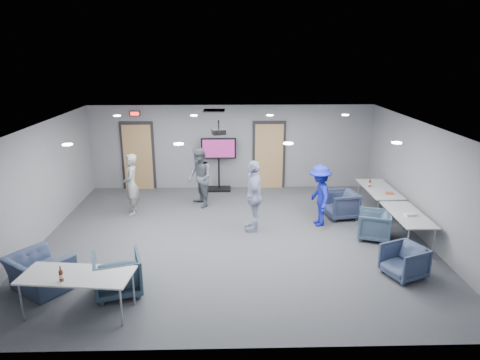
{
  "coord_description": "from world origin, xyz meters",
  "views": [
    {
      "loc": [
        -0.09,
        -9.44,
        4.29
      ],
      "look_at": [
        0.19,
        0.84,
        1.2
      ],
      "focal_mm": 32.0,
      "sensor_mm": 36.0,
      "label": 1
    }
  ],
  "objects_px": {
    "chair_right_b": "(374,225)",
    "bottle_front": "(61,276)",
    "chair_front_a": "(118,274)",
    "person_b": "(199,178)",
    "chair_right_c": "(404,261)",
    "chair_front_b": "(40,273)",
    "projector": "(219,132)",
    "chair_right_a": "(341,205)",
    "tv_stand": "(219,161)",
    "bottle_right": "(370,184)",
    "table_right_b": "(408,216)",
    "person_a": "(131,184)",
    "person_c": "(254,196)",
    "table_right_a": "(379,190)",
    "person_d": "(319,196)",
    "table_front_left": "(77,277)"
  },
  "relations": [
    {
      "from": "chair_right_a",
      "to": "tv_stand",
      "type": "distance_m",
      "value": 4.19
    },
    {
      "from": "person_b",
      "to": "chair_right_a",
      "type": "xyz_separation_m",
      "value": [
        3.83,
        -0.98,
        -0.49
      ]
    },
    {
      "from": "chair_front_b",
      "to": "person_b",
      "type": "bearing_deg",
      "value": -85.26
    },
    {
      "from": "chair_right_c",
      "to": "chair_right_b",
      "type": "bearing_deg",
      "value": 157.14
    },
    {
      "from": "bottle_right",
      "to": "tv_stand",
      "type": "height_order",
      "value": "tv_stand"
    },
    {
      "from": "chair_front_a",
      "to": "table_right_b",
      "type": "distance_m",
      "value": 6.46
    },
    {
      "from": "chair_front_a",
      "to": "table_right_b",
      "type": "relative_size",
      "value": 0.49
    },
    {
      "from": "chair_right_c",
      "to": "chair_front_a",
      "type": "xyz_separation_m",
      "value": [
        -5.5,
        -0.46,
        0.06
      ]
    },
    {
      "from": "person_c",
      "to": "chair_right_b",
      "type": "xyz_separation_m",
      "value": [
        2.83,
        -0.62,
        -0.55
      ]
    },
    {
      "from": "person_d",
      "to": "table_front_left",
      "type": "distance_m",
      "value": 6.14
    },
    {
      "from": "chair_right_c",
      "to": "chair_front_a",
      "type": "relative_size",
      "value": 0.85
    },
    {
      "from": "person_b",
      "to": "chair_right_c",
      "type": "height_order",
      "value": "person_b"
    },
    {
      "from": "chair_right_b",
      "to": "table_right_b",
      "type": "bearing_deg",
      "value": 86.19
    },
    {
      "from": "chair_right_b",
      "to": "bottle_right",
      "type": "bearing_deg",
      "value": -173.62
    },
    {
      "from": "projector",
      "to": "person_b",
      "type": "bearing_deg",
      "value": 100.95
    },
    {
      "from": "person_a",
      "to": "projector",
      "type": "bearing_deg",
      "value": 62.6
    },
    {
      "from": "chair_right_b",
      "to": "table_front_left",
      "type": "bearing_deg",
      "value": -44.57
    },
    {
      "from": "chair_right_b",
      "to": "chair_right_c",
      "type": "relative_size",
      "value": 1.04
    },
    {
      "from": "person_d",
      "to": "table_right_a",
      "type": "height_order",
      "value": "person_d"
    },
    {
      "from": "person_a",
      "to": "table_front_left",
      "type": "xyz_separation_m",
      "value": [
        0.1,
        -4.71,
        -0.15
      ]
    },
    {
      "from": "chair_right_a",
      "to": "tv_stand",
      "type": "xyz_separation_m",
      "value": [
        -3.31,
        2.49,
        0.6
      ]
    },
    {
      "from": "person_c",
      "to": "chair_front_a",
      "type": "relative_size",
      "value": 2.11
    },
    {
      "from": "person_b",
      "to": "chair_front_a",
      "type": "bearing_deg",
      "value": -39.7
    },
    {
      "from": "chair_front_b",
      "to": "chair_right_a",
      "type": "bearing_deg",
      "value": -116.04
    },
    {
      "from": "person_d",
      "to": "bottle_front",
      "type": "distance_m",
      "value": 6.4
    },
    {
      "from": "chair_right_b",
      "to": "chair_front_a",
      "type": "bearing_deg",
      "value": -47.92
    },
    {
      "from": "table_right_b",
      "to": "tv_stand",
      "type": "distance_m",
      "value": 6.06
    },
    {
      "from": "chair_front_a",
      "to": "bottle_front",
      "type": "xyz_separation_m",
      "value": [
        -0.67,
        -0.83,
        0.44
      ]
    },
    {
      "from": "chair_right_a",
      "to": "chair_front_a",
      "type": "relative_size",
      "value": 0.94
    },
    {
      "from": "chair_right_a",
      "to": "bottle_front",
      "type": "height_order",
      "value": "bottle_front"
    },
    {
      "from": "person_c",
      "to": "bottle_front",
      "type": "distance_m",
      "value": 4.99
    },
    {
      "from": "chair_right_c",
      "to": "projector",
      "type": "distance_m",
      "value": 5.12
    },
    {
      "from": "chair_front_b",
      "to": "projector",
      "type": "xyz_separation_m",
      "value": [
        3.29,
        3.18,
        2.06
      ]
    },
    {
      "from": "person_d",
      "to": "projector",
      "type": "xyz_separation_m",
      "value": [
        -2.54,
        0.19,
        1.61
      ]
    },
    {
      "from": "person_d",
      "to": "bottle_front",
      "type": "height_order",
      "value": "person_d"
    },
    {
      "from": "table_front_left",
      "to": "person_b",
      "type": "bearing_deg",
      "value": 78.08
    },
    {
      "from": "chair_front_b",
      "to": "person_d",
      "type": "bearing_deg",
      "value": -116.91
    },
    {
      "from": "chair_front_a",
      "to": "table_right_a",
      "type": "xyz_separation_m",
      "value": [
        6.15,
        3.88,
        0.3
      ]
    },
    {
      "from": "table_right_a",
      "to": "bottle_right",
      "type": "xyz_separation_m",
      "value": [
        -0.23,
        0.14,
        0.14
      ]
    },
    {
      "from": "chair_right_a",
      "to": "chair_front_a",
      "type": "height_order",
      "value": "chair_front_a"
    },
    {
      "from": "person_c",
      "to": "chair_right_a",
      "type": "xyz_separation_m",
      "value": [
        2.38,
        0.75,
        -0.53
      ]
    },
    {
      "from": "person_a",
      "to": "person_c",
      "type": "bearing_deg",
      "value": 59.53
    },
    {
      "from": "chair_right_b",
      "to": "bottle_front",
      "type": "bearing_deg",
      "value": -43.61
    },
    {
      "from": "table_right_b",
      "to": "bottle_right",
      "type": "bearing_deg",
      "value": 6.49
    },
    {
      "from": "table_right_a",
      "to": "bottle_front",
      "type": "bearing_deg",
      "value": 124.66
    },
    {
      "from": "chair_front_a",
      "to": "chair_front_b",
      "type": "xyz_separation_m",
      "value": [
        -1.48,
        0.15,
        -0.04
      ]
    },
    {
      "from": "bottle_front",
      "to": "tv_stand",
      "type": "height_order",
      "value": "tv_stand"
    },
    {
      "from": "person_c",
      "to": "table_right_b",
      "type": "height_order",
      "value": "person_c"
    },
    {
      "from": "person_b",
      "to": "tv_stand",
      "type": "relative_size",
      "value": 1.01
    },
    {
      "from": "person_b",
      "to": "bottle_front",
      "type": "bearing_deg",
      "value": -43.99
    }
  ]
}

